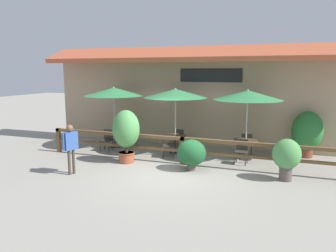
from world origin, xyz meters
TOP-DOWN VIEW (x-y plane):
  - ground_plane at (0.00, 0.00)m, footprint 60.00×60.00m
  - building_facade at (0.00, 4.10)m, footprint 14.28×1.49m
  - patio_railing at (0.00, 1.05)m, footprint 10.40×0.14m
  - patio_umbrella_near at (-3.45, 2.54)m, footprint 2.44×2.44m
  - dining_table_near at (-3.45, 2.54)m, footprint 0.86×0.86m
  - chair_near_streetside at (-3.45, 1.91)m, footprint 0.45×0.45m
  - chair_near_wallside at (-3.54, 3.17)m, footprint 0.47×0.47m
  - patio_umbrella_middle at (-0.75, 2.48)m, footprint 2.44×2.44m
  - dining_table_middle at (-0.75, 2.48)m, footprint 0.86×0.86m
  - chair_middle_streetside at (-0.79, 1.83)m, footprint 0.51×0.51m
  - chair_middle_wallside at (-0.77, 3.13)m, footprint 0.42×0.42m
  - patio_umbrella_far at (1.96, 2.47)m, footprint 2.44×2.44m
  - dining_table_far at (1.96, 2.47)m, footprint 0.86×0.86m
  - chair_far_streetside at (1.89, 1.84)m, footprint 0.44×0.44m
  - chair_far_wallside at (1.92, 3.09)m, footprint 0.46×0.46m
  - potted_plant_entrance_palm at (-1.91, 0.60)m, footprint 0.96×0.87m
  - potted_plant_small_flowering at (3.35, 0.48)m, footprint 0.81×0.73m
  - potted_plant_corner_fern at (0.48, 0.50)m, footprint 0.94×0.84m
  - potted_plant_tall_tropical at (4.04, 3.55)m, footprint 1.11×1.00m
  - pedestrian at (-2.92, -1.17)m, footprint 0.32×0.52m

SIDE VIEW (x-z plane):
  - ground_plane at x=0.00m, z-range 0.00..0.00m
  - chair_near_streetside at x=-3.45m, z-range 0.05..0.90m
  - chair_near_wallside at x=-3.54m, z-range 0.05..0.90m
  - chair_middle_streetside at x=-0.79m, z-range 0.05..0.90m
  - chair_middle_wallside at x=-0.77m, z-range 0.05..0.90m
  - chair_far_streetside at x=1.89m, z-range 0.05..0.90m
  - chair_far_wallside at x=1.92m, z-range 0.05..0.90m
  - dining_table_near at x=-3.45m, z-range 0.21..0.92m
  - dining_table_middle at x=-0.75m, z-range 0.21..0.92m
  - dining_table_far at x=1.96m, z-range 0.21..0.92m
  - potted_plant_corner_fern at x=0.48m, z-range 0.06..1.07m
  - patio_railing at x=0.00m, z-range 0.22..1.17m
  - potted_plant_small_flowering at x=3.35m, z-range 0.11..1.36m
  - potted_plant_tall_tropical at x=4.04m, z-range 0.09..1.81m
  - pedestrian at x=-2.92m, z-range 0.22..1.78m
  - potted_plant_entrance_palm at x=-1.91m, z-range 0.18..2.03m
  - building_facade at x=0.00m, z-range 0.05..4.28m
  - patio_umbrella_near at x=-3.45m, z-range 1.06..3.60m
  - patio_umbrella_middle at x=-0.75m, z-range 1.06..3.60m
  - patio_umbrella_far at x=1.96m, z-range 1.06..3.60m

